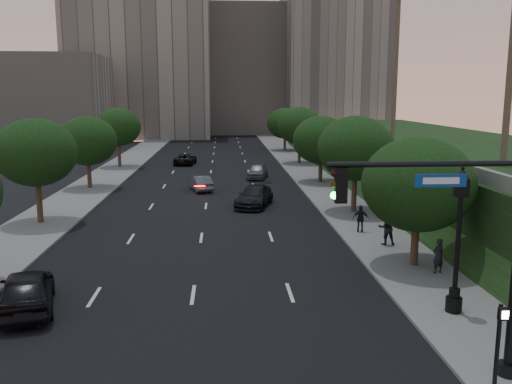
{
  "coord_description": "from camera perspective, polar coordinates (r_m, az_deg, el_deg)",
  "views": [
    {
      "loc": [
        1.28,
        -16.23,
        8.11
      ],
      "look_at": [
        2.82,
        8.78,
        3.6
      ],
      "focal_mm": 38.0,
      "sensor_mm": 36.0,
      "label": 1
    }
  ],
  "objects": [
    {
      "name": "tree_left_d",
      "position": [
        62.41,
        -14.32,
        6.65
      ],
      "size": [
        5.0,
        5.0,
        6.71
      ],
      "color": "#38281C",
      "rests_on": "ground"
    },
    {
      "name": "office_block_mid",
      "position": [
        118.42,
        -1.27,
        12.58
      ],
      "size": [
        22.0,
        18.0,
        26.0
      ],
      "primitive_type": "cube",
      "color": "#AAA69C",
      "rests_on": "ground"
    },
    {
      "name": "sedan_near_right",
      "position": [
        39.75,
        -0.17,
        -0.46
      ],
      "size": [
        3.47,
        5.53,
        1.49
      ],
      "primitive_type": "imported",
      "rotation": [
        0.0,
        0.0,
        -0.29
      ],
      "color": "black",
      "rests_on": "ground"
    },
    {
      "name": "office_block_right",
      "position": [
        114.93,
        8.17,
        15.05
      ],
      "size": [
        20.0,
        22.0,
        36.0
      ],
      "primitive_type": "cube",
      "color": "gray",
      "rests_on": "ground"
    },
    {
      "name": "sidewalk_left",
      "position": [
        48.32,
        -17.29,
        0.17
      ],
      "size": [
        4.5,
        140.0,
        0.15
      ],
      "primitive_type": "cube",
      "color": "slate",
      "rests_on": "ground"
    },
    {
      "name": "tree_right_e",
      "position": [
        78.85,
        3.07,
        7.23
      ],
      "size": [
        5.2,
        5.2,
        6.24
      ],
      "color": "#38281C",
      "rests_on": "ground"
    },
    {
      "name": "tree_right_b",
      "position": [
        37.5,
        10.43,
        4.54
      ],
      "size": [
        5.2,
        5.2,
        6.74
      ],
      "color": "#38281C",
      "rests_on": "ground"
    },
    {
      "name": "street_lamp",
      "position": [
        21.16,
        20.45,
        -5.45
      ],
      "size": [
        0.64,
        0.64,
        5.62
      ],
      "color": "black",
      "rests_on": "ground"
    },
    {
      "name": "tree_right_c",
      "position": [
        50.21,
        6.86,
        5.47
      ],
      "size": [
        5.2,
        5.2,
        6.24
      ],
      "color": "#38281C",
      "rests_on": "ground"
    },
    {
      "name": "office_block_filler",
      "position": [
        90.45,
        -21.35,
        8.82
      ],
      "size": [
        18.0,
        16.0,
        14.0
      ],
      "primitive_type": "cube",
      "color": "#AAA69C",
      "rests_on": "ground"
    },
    {
      "name": "pedestrian_b",
      "position": [
        29.93,
        13.59,
        -3.65
      ],
      "size": [
        0.93,
        0.74,
        1.88
      ],
      "primitive_type": "imported",
      "rotation": [
        0.0,
        0.0,
        3.12
      ],
      "color": "black",
      "rests_on": "sidewalk_right"
    },
    {
      "name": "tree_left_b",
      "position": [
        36.31,
        -22.17,
        3.87
      ],
      "size": [
        5.0,
        5.0,
        6.71
      ],
      "color": "#38281C",
      "rests_on": "ground"
    },
    {
      "name": "tree_right_d",
      "position": [
        63.97,
        4.61,
        6.96
      ],
      "size": [
        5.2,
        5.2,
        6.74
      ],
      "color": "#38281C",
      "rests_on": "ground"
    },
    {
      "name": "office_block_left",
      "position": [
        109.58,
        -11.9,
        14.13
      ],
      "size": [
        26.0,
        20.0,
        32.0
      ],
      "primitive_type": "cube",
      "color": "gray",
      "rests_on": "ground"
    },
    {
      "name": "sedan_far_left",
      "position": [
        64.27,
        -7.44,
        3.46
      ],
      "size": [
        2.66,
        4.87,
        1.29
      ],
      "primitive_type": "imported",
      "rotation": [
        0.0,
        0.0,
        3.03
      ],
      "color": "black",
      "rests_on": "ground"
    },
    {
      "name": "ground",
      "position": [
        18.19,
        -7.5,
        -16.38
      ],
      "size": [
        160.0,
        160.0,
        0.0
      ],
      "primitive_type": "plane",
      "color": "black",
      "rests_on": "ground"
    },
    {
      "name": "road_surface",
      "position": [
        46.95,
        -5.04,
        0.23
      ],
      "size": [
        16.0,
        140.0,
        0.02
      ],
      "primitive_type": "cube",
      "color": "black",
      "rests_on": "ground"
    },
    {
      "name": "tree_right_a",
      "position": [
        26.17,
        16.67,
        0.79
      ],
      "size": [
        5.2,
        5.2,
        6.24
      ],
      "color": "#38281C",
      "rests_on": "ground"
    },
    {
      "name": "sidewalk_right",
      "position": [
        47.77,
        7.34,
        0.44
      ],
      "size": [
        4.5,
        140.0,
        0.15
      ],
      "primitive_type": "cube",
      "color": "slate",
      "rests_on": "ground"
    },
    {
      "name": "parapet_wall",
      "position": [
        46.04,
        11.92,
        5.31
      ],
      "size": [
        0.35,
        90.0,
        0.7
      ],
      "primitive_type": "cube",
      "color": "slate",
      "rests_on": "embankment"
    },
    {
      "name": "sedan_mid_left",
      "position": [
        46.55,
        -5.85,
        0.94
      ],
      "size": [
        2.33,
        4.18,
        1.31
      ],
      "primitive_type": "imported",
      "rotation": [
        0.0,
        0.0,
        3.4
      ],
      "color": "#4D5054",
      "rests_on": "ground"
    },
    {
      "name": "sedan_far_right",
      "position": [
        53.02,
        0.16,
        2.21
      ],
      "size": [
        2.58,
        4.53,
        1.45
      ],
      "primitive_type": "imported",
      "rotation": [
        0.0,
        0.0,
        -0.21
      ],
      "color": "slate",
      "rests_on": "ground"
    },
    {
      "name": "sedan_near_left",
      "position": [
        22.61,
        -22.99,
        -9.48
      ],
      "size": [
        3.12,
        5.1,
        1.62
      ],
      "primitive_type": "imported",
      "rotation": [
        0.0,
        0.0,
        3.41
      ],
      "color": "black",
      "rests_on": "ground"
    },
    {
      "name": "traffic_signal_mast",
      "position": [
        16.25,
        22.4,
        -6.45
      ],
      "size": [
        5.68,
        0.56,
        7.0
      ],
      "color": "black",
      "rests_on": "ground"
    },
    {
      "name": "embankment",
      "position": [
        49.22,
        21.41,
        2.37
      ],
      "size": [
        18.0,
        90.0,
        4.0
      ],
      "primitive_type": "cube",
      "color": "black",
      "rests_on": "ground"
    },
    {
      "name": "pedestrian_c",
      "position": [
        32.4,
        10.97,
        -2.76
      ],
      "size": [
        0.99,
        0.56,
        1.59
      ],
      "primitive_type": "imported",
      "rotation": [
        0.0,
        0.0,
        2.95
      ],
      "color": "black",
      "rests_on": "sidewalk_right"
    },
    {
      "name": "tree_left_c",
      "position": [
        48.78,
        -17.33,
        5.16
      ],
      "size": [
        5.0,
        5.0,
        6.34
      ],
      "color": "#38281C",
      "rests_on": "ground"
    },
    {
      "name": "pedestrian_signal",
      "position": [
        16.73,
        24.25,
        -13.78
      ],
      "size": [
        0.3,
        0.33,
        2.5
      ],
      "color": "black",
      "rests_on": "ground"
    },
    {
      "name": "pedestrian_a",
      "position": [
        25.9,
        18.62,
        -6.4
      ],
      "size": [
        0.67,
        0.55,
        1.6
      ],
      "primitive_type": "imported",
      "rotation": [
        0.0,
        0.0,
        3.46
      ],
      "color": "black",
      "rests_on": "sidewalk_right"
    }
  ]
}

